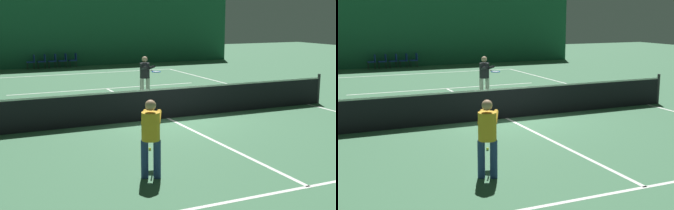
{
  "view_description": "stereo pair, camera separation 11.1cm",
  "coord_description": "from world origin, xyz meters",
  "views": [
    {
      "loc": [
        -5.84,
        -12.86,
        3.19
      ],
      "look_at": [
        -1.0,
        -2.23,
        0.9
      ],
      "focal_mm": 50.0,
      "sensor_mm": 36.0,
      "label": 1
    },
    {
      "loc": [
        -5.74,
        -12.91,
        3.19
      ],
      "look_at": [
        -1.0,
        -2.23,
        0.9
      ],
      "focal_mm": 50.0,
      "sensor_mm": 36.0,
      "label": 2
    }
  ],
  "objects": [
    {
      "name": "ground_plane",
      "position": [
        0.0,
        0.0,
        0.0
      ],
      "size": [
        60.0,
        60.0,
        0.0
      ],
      "primitive_type": "plane",
      "color": "#3D704C"
    },
    {
      "name": "court_line_centre",
      "position": [
        0.0,
        0.0,
        0.0
      ],
      "size": [
        0.1,
        12.8,
        0.0
      ],
      "color": "white",
      "rests_on": "ground"
    },
    {
      "name": "courtside_chair_4",
      "position": [
        0.65,
        15.15,
        0.49
      ],
      "size": [
        0.44,
        0.44,
        0.84
      ],
      "rotation": [
        0.0,
        0.0,
        -1.57
      ],
      "color": "#2D2D2D",
      "rests_on": "ground"
    },
    {
      "name": "tennis_ball",
      "position": [
        -1.81,
        -2.97,
        0.03
      ],
      "size": [
        0.07,
        0.07,
        0.07
      ],
      "color": "#D1DB33",
      "rests_on": "ground"
    },
    {
      "name": "courtside_chair_1",
      "position": [
        -1.2,
        15.15,
        0.49
      ],
      "size": [
        0.44,
        0.44,
        0.84
      ],
      "rotation": [
        0.0,
        0.0,
        -1.57
      ],
      "color": "#2D2D2D",
      "rests_on": "ground"
    },
    {
      "name": "courtside_chair_0",
      "position": [
        -1.81,
        15.15,
        0.49
      ],
      "size": [
        0.44,
        0.44,
        0.84
      ],
      "rotation": [
        0.0,
        0.0,
        -1.57
      ],
      "color": "#2D2D2D",
      "rests_on": "ground"
    },
    {
      "name": "courtside_chair_2",
      "position": [
        -0.58,
        15.15,
        0.49
      ],
      "size": [
        0.44,
        0.44,
        0.84
      ],
      "rotation": [
        0.0,
        0.0,
        -1.57
      ],
      "color": "#2D2D2D",
      "rests_on": "ground"
    },
    {
      "name": "backdrop_curtain",
      "position": [
        0.0,
        15.7,
        2.09
      ],
      "size": [
        23.0,
        0.12,
        4.18
      ],
      "color": "#1E5B3D",
      "rests_on": "ground"
    },
    {
      "name": "tennis_net",
      "position": [
        0.0,
        0.0,
        0.51
      ],
      "size": [
        12.0,
        0.1,
        1.07
      ],
      "color": "black",
      "rests_on": "ground"
    },
    {
      "name": "courtside_chair_3",
      "position": [
        0.03,
        15.15,
        0.49
      ],
      "size": [
        0.44,
        0.44,
        0.84
      ],
      "rotation": [
        0.0,
        0.0,
        -1.57
      ],
      "color": "#2D2D2D",
      "rests_on": "ground"
    },
    {
      "name": "court_line_baseline_far",
      "position": [
        0.0,
        11.9,
        0.0
      ],
      "size": [
        11.0,
        0.1,
        0.0
      ],
      "color": "white",
      "rests_on": "ground"
    },
    {
      "name": "court_line_sideline_right",
      "position": [
        5.5,
        0.0,
        0.0
      ],
      "size": [
        0.1,
        23.8,
        0.0
      ],
      "color": "white",
      "rests_on": "ground"
    },
    {
      "name": "player_near",
      "position": [
        -2.49,
        -4.69,
        0.91
      ],
      "size": [
        0.89,
        1.32,
        1.57
      ],
      "rotation": [
        0.0,
        0.0,
        1.11
      ],
      "color": "navy",
      "rests_on": "ground"
    },
    {
      "name": "court_line_service_far",
      "position": [
        0.0,
        6.4,
        0.0
      ],
      "size": [
        8.25,
        0.1,
        0.0
      ],
      "color": "white",
      "rests_on": "ground"
    },
    {
      "name": "player_far",
      "position": [
        0.63,
        3.45,
        0.94
      ],
      "size": [
        0.43,
        1.34,
        1.61
      ],
      "rotation": [
        0.0,
        0.0,
        -1.51
      ],
      "color": "beige",
      "rests_on": "ground"
    },
    {
      "name": "court_line_service_near",
      "position": [
        0.0,
        -6.4,
        0.0
      ],
      "size": [
        8.25,
        0.1,
        0.0
      ],
      "color": "white",
      "rests_on": "ground"
    }
  ]
}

